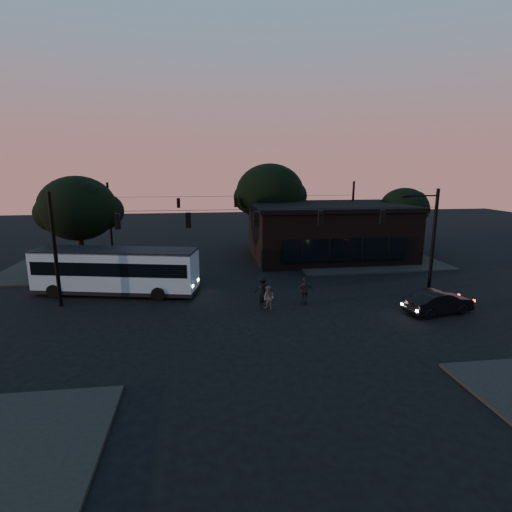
{
  "coord_description": "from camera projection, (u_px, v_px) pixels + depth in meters",
  "views": [
    {
      "loc": [
        -3.59,
        -22.5,
        8.9
      ],
      "look_at": [
        0.0,
        4.0,
        3.0
      ],
      "focal_mm": 28.0,
      "sensor_mm": 36.0,
      "label": 1
    }
  ],
  "objects": [
    {
      "name": "pedestrian_d",
      "position": [
        263.0,
        289.0,
        27.03
      ],
      "size": [
        1.24,
        0.82,
        1.79
      ],
      "primitive_type": "imported",
      "rotation": [
        0.0,
        0.0,
        3.0
      ],
      "color": "black",
      "rests_on": "ground"
    },
    {
      "name": "pedestrian_a",
      "position": [
        261.0,
        297.0,
        25.74
      ],
      "size": [
        0.66,
        0.61,
        1.52
      ],
      "primitive_type": "imported",
      "rotation": [
        0.0,
        0.0,
        0.57
      ],
      "color": "black",
      "rests_on": "ground"
    },
    {
      "name": "pedestrian_b",
      "position": [
        269.0,
        298.0,
        25.45
      ],
      "size": [
        0.96,
        0.97,
        1.58
      ],
      "primitive_type": "imported",
      "rotation": [
        0.0,
        0.0,
        -0.83
      ],
      "color": "#54504C",
      "rests_on": "ground"
    },
    {
      "name": "signal_rig_near",
      "position": [
        256.0,
        235.0,
        27.07
      ],
      "size": [
        26.24,
        0.3,
        7.5
      ],
      "color": "black",
      "rests_on": "ground"
    },
    {
      "name": "signal_rig_far",
      "position": [
        236.0,
        213.0,
        42.61
      ],
      "size": [
        26.24,
        0.3,
        7.5
      ],
      "color": "black",
      "rests_on": "ground"
    },
    {
      "name": "tree_behind",
      "position": [
        270.0,
        193.0,
        44.64
      ],
      "size": [
        7.6,
        7.6,
        9.43
      ],
      "color": "black",
      "rests_on": "ground"
    },
    {
      "name": "car",
      "position": [
        439.0,
        302.0,
        24.88
      ],
      "size": [
        4.65,
        2.45,
        1.46
      ],
      "primitive_type": "imported",
      "rotation": [
        0.0,
        0.0,
        1.78
      ],
      "color": "black",
      "rests_on": "ground"
    },
    {
      "name": "ground",
      "position": [
        265.0,
        318.0,
        24.16
      ],
      "size": [
        120.0,
        120.0,
        0.0
      ],
      "primitive_type": "plane",
      "color": "black",
      "rests_on": "ground"
    },
    {
      "name": "pedestrian_c",
      "position": [
        305.0,
        291.0,
        26.49
      ],
      "size": [
        1.12,
        0.55,
        1.85
      ],
      "primitive_type": "imported",
      "rotation": [
        0.0,
        0.0,
        3.23
      ],
      "color": "black",
      "rests_on": "ground"
    },
    {
      "name": "tree_right",
      "position": [
        404.0,
        209.0,
        42.94
      ],
      "size": [
        5.2,
        5.2,
        6.86
      ],
      "color": "black",
      "rests_on": "ground"
    },
    {
      "name": "tree_left",
      "position": [
        78.0,
        208.0,
        33.7
      ],
      "size": [
        6.4,
        6.4,
        8.3
      ],
      "color": "black",
      "rests_on": "ground"
    },
    {
      "name": "sidewalk_far_left",
      "position": [
        87.0,
        269.0,
        35.86
      ],
      "size": [
        14.0,
        10.0,
        0.15
      ],
      "primitive_type": "cube",
      "color": "black",
      "rests_on": "ground"
    },
    {
      "name": "building",
      "position": [
        328.0,
        231.0,
        40.22
      ],
      "size": [
        15.4,
        10.41,
        5.4
      ],
      "color": "black",
      "rests_on": "ground"
    },
    {
      "name": "bus",
      "position": [
        116.0,
        269.0,
        28.54
      ],
      "size": [
        11.95,
        5.14,
        3.28
      ],
      "rotation": [
        0.0,
        0.0,
        -0.22
      ],
      "color": "#9AB2C5",
      "rests_on": "ground"
    },
    {
      "name": "sidewalk_far_right",
      "position": [
        363.0,
        260.0,
        39.27
      ],
      "size": [
        14.0,
        10.0,
        0.15
      ],
      "primitive_type": "cube",
      "color": "black",
      "rests_on": "ground"
    }
  ]
}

